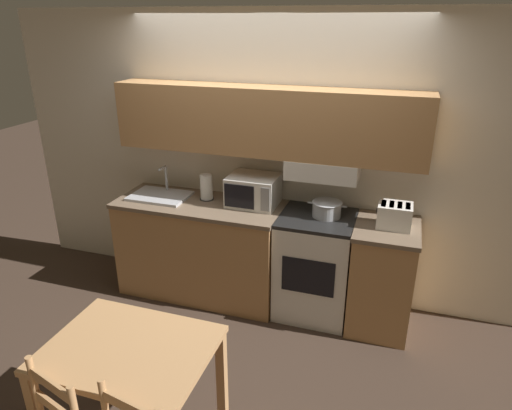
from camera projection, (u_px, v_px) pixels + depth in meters
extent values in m
plane|color=#3D2D23|center=(269.00, 283.00, 4.56)|extent=(16.00, 16.00, 0.00)
cube|color=silver|center=(271.00, 160.00, 4.10)|extent=(5.04, 0.05, 2.55)
cube|color=tan|center=(265.00, 121.00, 3.78)|extent=(2.64, 0.32, 0.56)
cube|color=white|center=(323.00, 168.00, 3.78)|extent=(0.59, 0.34, 0.16)
cube|color=tan|center=(202.00, 249.00, 4.28)|extent=(1.50, 0.61, 0.89)
cube|color=#75604C|center=(199.00, 204.00, 4.11)|extent=(1.52, 0.63, 0.04)
cube|color=tan|center=(382.00, 278.00, 3.81)|extent=(0.49, 0.61, 0.89)
cube|color=#75604C|center=(388.00, 228.00, 3.63)|extent=(0.51, 0.63, 0.04)
cube|color=white|center=(315.00, 267.00, 3.98)|extent=(0.62, 0.59, 0.89)
cube|color=black|center=(317.00, 218.00, 3.81)|extent=(0.62, 0.59, 0.03)
cube|color=black|center=(308.00, 277.00, 3.70)|extent=(0.44, 0.01, 0.31)
cylinder|color=black|center=(298.00, 220.00, 3.74)|extent=(0.09, 0.09, 0.01)
cylinder|color=black|center=(332.00, 225.00, 3.66)|extent=(0.09, 0.09, 0.01)
cylinder|color=black|center=(304.00, 210.00, 3.95)|extent=(0.09, 0.09, 0.01)
cylinder|color=black|center=(336.00, 214.00, 3.87)|extent=(0.09, 0.09, 0.01)
cylinder|color=#B7BABF|center=(327.00, 209.00, 3.79)|extent=(0.24, 0.24, 0.13)
torus|color=#B7BABF|center=(327.00, 202.00, 3.77)|extent=(0.25, 0.25, 0.01)
cylinder|color=#B7BABF|center=(310.00, 203.00, 3.82)|extent=(0.05, 0.01, 0.01)
cylinder|color=#B7BABF|center=(344.00, 207.00, 3.74)|extent=(0.05, 0.01, 0.01)
cube|color=white|center=(253.00, 190.00, 4.01)|extent=(0.43, 0.35, 0.26)
cube|color=black|center=(239.00, 197.00, 3.87)|extent=(0.27, 0.01, 0.21)
cube|color=gray|center=(265.00, 200.00, 3.80)|extent=(0.08, 0.01, 0.21)
cube|color=white|center=(394.00, 216.00, 3.59)|extent=(0.26, 0.22, 0.19)
cube|color=black|center=(377.00, 210.00, 3.61)|extent=(0.01, 0.02, 0.02)
cube|color=black|center=(384.00, 204.00, 3.58)|extent=(0.04, 0.15, 0.01)
cube|color=black|center=(392.00, 204.00, 3.56)|extent=(0.04, 0.15, 0.01)
cube|color=black|center=(400.00, 205.00, 3.54)|extent=(0.04, 0.15, 0.01)
cube|color=black|center=(408.00, 206.00, 3.52)|extent=(0.04, 0.15, 0.01)
cube|color=#B7BABF|center=(160.00, 196.00, 4.21)|extent=(0.53, 0.38, 0.02)
cube|color=#4C4F54|center=(159.00, 196.00, 4.19)|extent=(0.45, 0.28, 0.01)
cylinder|color=#B7BABF|center=(166.00, 178.00, 4.29)|extent=(0.02, 0.02, 0.23)
cylinder|color=#B7BABF|center=(162.00, 168.00, 4.19)|extent=(0.02, 0.12, 0.02)
cylinder|color=black|center=(207.00, 199.00, 4.17)|extent=(0.13, 0.13, 0.01)
cylinder|color=white|center=(206.00, 187.00, 4.13)|extent=(0.11, 0.11, 0.23)
cube|color=tan|center=(129.00, 350.00, 2.54)|extent=(0.92, 0.70, 0.04)
cube|color=tan|center=(107.00, 353.00, 3.08)|extent=(0.06, 0.06, 0.73)
cube|color=tan|center=(222.00, 381.00, 2.84)|extent=(0.06, 0.06, 0.73)
cylinder|color=tan|center=(36.00, 391.00, 2.37)|extent=(0.04, 0.04, 0.44)
cube|color=tan|center=(51.00, 385.00, 2.23)|extent=(0.34, 0.12, 0.06)
cube|color=tan|center=(56.00, 409.00, 2.29)|extent=(0.34, 0.12, 0.06)
cube|color=tan|center=(130.00, 407.00, 2.10)|extent=(0.34, 0.08, 0.06)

